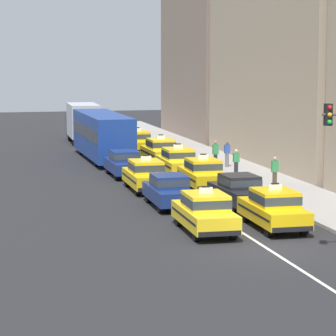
% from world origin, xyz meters
% --- Properties ---
extents(ground_plane, '(160.00, 160.00, 0.00)m').
position_xyz_m(ground_plane, '(0.00, 0.00, 0.00)').
color(ground_plane, '#232326').
extents(lane_stripe_left_right, '(0.14, 80.00, 0.01)m').
position_xyz_m(lane_stripe_left_right, '(0.00, 20.00, 0.00)').
color(lane_stripe_left_right, silver).
rests_on(lane_stripe_left_right, ground).
extents(sidewalk_curb, '(4.00, 90.00, 0.15)m').
position_xyz_m(sidewalk_curb, '(5.60, 15.00, 0.07)').
color(sidewalk_curb, '#9E9993').
rests_on(sidewalk_curb, ground).
extents(building_facade_row, '(6.00, 56.17, 21.15)m').
position_xyz_m(building_facade_row, '(10.60, 22.93, 9.72)').
color(building_facade_row, tan).
rests_on(building_facade_row, ground).
extents(taxi_left_nearest, '(1.91, 4.59, 1.96)m').
position_xyz_m(taxi_left_nearest, '(-1.50, 3.41, 0.88)').
color(taxi_left_nearest, black).
rests_on(taxi_left_nearest, ground).
extents(sedan_left_second, '(1.82, 4.32, 1.58)m').
position_xyz_m(sedan_left_second, '(-1.55, 9.40, 0.85)').
color(sedan_left_second, black).
rests_on(sedan_left_second, ground).
extents(taxi_left_third, '(1.87, 4.58, 1.96)m').
position_xyz_m(taxi_left_third, '(-1.61, 14.45, 0.88)').
color(taxi_left_third, black).
rests_on(taxi_left_third, ground).
extents(sedan_left_fourth, '(1.79, 4.31, 1.58)m').
position_xyz_m(sedan_left_fourth, '(-1.75, 19.96, 0.85)').
color(sedan_left_fourth, black).
rests_on(sedan_left_fourth, ground).
extents(bus_left_fifth, '(2.67, 11.23, 3.22)m').
position_xyz_m(bus_left_fifth, '(-1.69, 28.40, 1.82)').
color(bus_left_fifth, black).
rests_on(bus_left_fifth, ground).
extents(box_truck_left_sixth, '(2.46, 7.02, 3.27)m').
position_xyz_m(box_truck_left_sixth, '(-1.47, 40.35, 1.78)').
color(box_truck_left_sixth, black).
rests_on(box_truck_left_sixth, ground).
extents(taxi_right_nearest, '(1.90, 4.59, 1.96)m').
position_xyz_m(taxi_right_nearest, '(1.54, 3.52, 0.88)').
color(taxi_right_nearest, black).
rests_on(taxi_right_nearest, ground).
extents(sedan_right_second, '(1.91, 4.36, 1.58)m').
position_xyz_m(sedan_right_second, '(1.69, 8.59, 0.85)').
color(sedan_right_second, black).
rests_on(sedan_right_second, ground).
extents(taxi_right_third, '(1.92, 4.60, 1.96)m').
position_xyz_m(taxi_right_third, '(1.52, 14.27, 0.88)').
color(taxi_right_third, black).
rests_on(taxi_right_third, ground).
extents(taxi_right_fourth, '(1.87, 4.58, 1.96)m').
position_xyz_m(taxi_right_fourth, '(1.50, 19.69, 0.88)').
color(taxi_right_fourth, black).
rests_on(taxi_right_fourth, ground).
extents(taxi_right_fifth, '(1.87, 4.58, 1.96)m').
position_xyz_m(taxi_right_fifth, '(1.80, 25.58, 0.88)').
color(taxi_right_fifth, black).
rests_on(taxi_right_fifth, ground).
extents(taxi_right_sixth, '(1.91, 4.60, 1.96)m').
position_xyz_m(taxi_right_sixth, '(1.41, 31.55, 0.88)').
color(taxi_right_sixth, black).
rests_on(taxi_right_sixth, ground).
extents(pedestrian_near_crosswalk, '(0.36, 0.24, 1.65)m').
position_xyz_m(pedestrian_near_crosswalk, '(5.27, 21.66, 0.98)').
color(pedestrian_near_crosswalk, slate).
rests_on(pedestrian_near_crosswalk, sidewalk_curb).
extents(pedestrian_mid_block, '(0.36, 0.24, 1.62)m').
position_xyz_m(pedestrian_mid_block, '(5.38, 13.47, 0.97)').
color(pedestrian_mid_block, '#473828').
rests_on(pedestrian_mid_block, sidewalk_curb).
extents(pedestrian_by_storefront, '(0.36, 0.24, 1.76)m').
position_xyz_m(pedestrian_by_storefront, '(4.30, 21.02, 1.05)').
color(pedestrian_by_storefront, '#23232D').
rests_on(pedestrian_by_storefront, sidewalk_curb).
extents(pedestrian_trailing, '(0.36, 0.24, 1.57)m').
position_xyz_m(pedestrian_trailing, '(4.61, 17.83, 0.94)').
color(pedestrian_trailing, '#23232D').
rests_on(pedestrian_trailing, sidewalk_curb).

